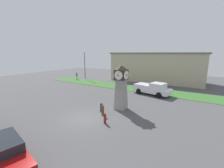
{
  "coord_description": "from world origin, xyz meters",
  "views": [
    {
      "loc": [
        9.18,
        -9.75,
        6.04
      ],
      "look_at": [
        0.61,
        3.58,
        2.77
      ],
      "focal_mm": 24.0,
      "sensor_mm": 36.0,
      "label": 1
    }
  ],
  "objects_px": {
    "bollard_near_tower": "(101,107)",
    "street_lamp_near_road": "(85,64)",
    "pickup_truck": "(152,88)",
    "pedestrian_near_bench": "(77,75)",
    "bollard_far_row": "(105,118)",
    "clock_tower": "(121,87)",
    "car_by_building": "(2,154)",
    "bollard_mid_row": "(103,110)"
  },
  "relations": [
    {
      "from": "clock_tower",
      "to": "car_by_building",
      "type": "relative_size",
      "value": 1.0
    },
    {
      "from": "pedestrian_near_bench",
      "to": "street_lamp_near_road",
      "type": "bearing_deg",
      "value": 59.35
    },
    {
      "from": "bollard_near_tower",
      "to": "pedestrian_near_bench",
      "type": "xyz_separation_m",
      "value": [
        -16.72,
        12.81,
        0.47
      ]
    },
    {
      "from": "clock_tower",
      "to": "bollard_far_row",
      "type": "height_order",
      "value": "clock_tower"
    },
    {
      "from": "pickup_truck",
      "to": "bollard_near_tower",
      "type": "bearing_deg",
      "value": -103.66
    },
    {
      "from": "bollard_near_tower",
      "to": "street_lamp_near_road",
      "type": "relative_size",
      "value": 0.15
    },
    {
      "from": "pedestrian_near_bench",
      "to": "street_lamp_near_road",
      "type": "xyz_separation_m",
      "value": [
        1.03,
        1.75,
        2.66
      ]
    },
    {
      "from": "clock_tower",
      "to": "bollard_near_tower",
      "type": "relative_size",
      "value": 4.97
    },
    {
      "from": "bollard_mid_row",
      "to": "car_by_building",
      "type": "distance_m",
      "value": 8.45
    },
    {
      "from": "bollard_near_tower",
      "to": "pedestrian_near_bench",
      "type": "bearing_deg",
      "value": 142.55
    },
    {
      "from": "bollard_mid_row",
      "to": "pedestrian_near_bench",
      "type": "distance_m",
      "value": 22.04
    },
    {
      "from": "bollard_far_row",
      "to": "pedestrian_near_bench",
      "type": "height_order",
      "value": "pedestrian_near_bench"
    },
    {
      "from": "clock_tower",
      "to": "bollard_far_row",
      "type": "bearing_deg",
      "value": -81.66
    },
    {
      "from": "bollard_mid_row",
      "to": "pedestrian_near_bench",
      "type": "relative_size",
      "value": 0.63
    },
    {
      "from": "street_lamp_near_road",
      "to": "clock_tower",
      "type": "bearing_deg",
      "value": -36.81
    },
    {
      "from": "bollard_mid_row",
      "to": "street_lamp_near_road",
      "type": "height_order",
      "value": "street_lamp_near_road"
    },
    {
      "from": "pedestrian_near_bench",
      "to": "clock_tower",
      "type": "bearing_deg",
      "value": -31.33
    },
    {
      "from": "bollard_mid_row",
      "to": "street_lamp_near_road",
      "type": "bearing_deg",
      "value": 137.06
    },
    {
      "from": "car_by_building",
      "to": "pedestrian_near_bench",
      "type": "distance_m",
      "value": 27.76
    },
    {
      "from": "clock_tower",
      "to": "street_lamp_near_road",
      "type": "bearing_deg",
      "value": 143.19
    },
    {
      "from": "car_by_building",
      "to": "pickup_truck",
      "type": "height_order",
      "value": "pickup_truck"
    },
    {
      "from": "car_by_building",
      "to": "pickup_truck",
      "type": "xyz_separation_m",
      "value": [
        2.02,
        18.58,
        0.15
      ]
    },
    {
      "from": "bollard_near_tower",
      "to": "street_lamp_near_road",
      "type": "xyz_separation_m",
      "value": [
        -15.69,
        14.56,
        3.14
      ]
    },
    {
      "from": "pickup_truck",
      "to": "street_lamp_near_road",
      "type": "height_order",
      "value": "street_lamp_near_road"
    },
    {
      "from": "bollard_near_tower",
      "to": "car_by_building",
      "type": "distance_m",
      "value": 9.14
    },
    {
      "from": "bollard_mid_row",
      "to": "car_by_building",
      "type": "height_order",
      "value": "car_by_building"
    },
    {
      "from": "clock_tower",
      "to": "pickup_truck",
      "type": "height_order",
      "value": "clock_tower"
    },
    {
      "from": "clock_tower",
      "to": "pedestrian_near_bench",
      "type": "distance_m",
      "value": 21.16
    },
    {
      "from": "bollard_mid_row",
      "to": "pickup_truck",
      "type": "distance_m",
      "value": 10.28
    },
    {
      "from": "bollard_mid_row",
      "to": "pedestrian_near_bench",
      "type": "xyz_separation_m",
      "value": [
        -17.42,
        13.5,
        0.42
      ]
    },
    {
      "from": "bollard_near_tower",
      "to": "car_by_building",
      "type": "height_order",
      "value": "car_by_building"
    },
    {
      "from": "bollard_far_row",
      "to": "street_lamp_near_road",
      "type": "bearing_deg",
      "value": 136.72
    },
    {
      "from": "pickup_truck",
      "to": "pedestrian_near_bench",
      "type": "bearing_deg",
      "value": 170.0
    },
    {
      "from": "pedestrian_near_bench",
      "to": "street_lamp_near_road",
      "type": "distance_m",
      "value": 3.35
    },
    {
      "from": "car_by_building",
      "to": "bollard_near_tower",
      "type": "bearing_deg",
      "value": 91.76
    },
    {
      "from": "bollard_mid_row",
      "to": "street_lamp_near_road",
      "type": "distance_m",
      "value": 22.59
    },
    {
      "from": "bollard_far_row",
      "to": "bollard_mid_row",
      "type": "bearing_deg",
      "value": 132.37
    },
    {
      "from": "bollard_far_row",
      "to": "pickup_truck",
      "type": "bearing_deg",
      "value": 87.84
    },
    {
      "from": "bollard_mid_row",
      "to": "street_lamp_near_road",
      "type": "relative_size",
      "value": 0.17
    },
    {
      "from": "bollard_near_tower",
      "to": "pickup_truck",
      "type": "distance_m",
      "value": 9.74
    },
    {
      "from": "bollard_far_row",
      "to": "pedestrian_near_bench",
      "type": "distance_m",
      "value": 23.76
    },
    {
      "from": "bollard_mid_row",
      "to": "pickup_truck",
      "type": "relative_size",
      "value": 0.19
    }
  ]
}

